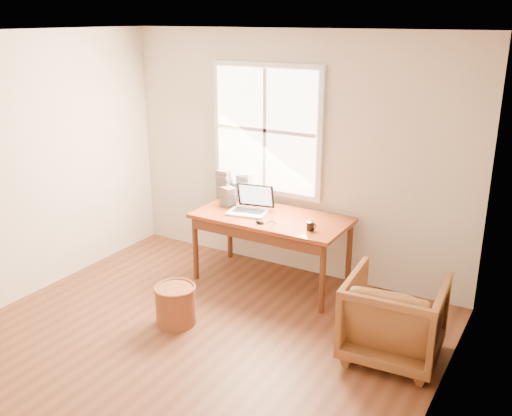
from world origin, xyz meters
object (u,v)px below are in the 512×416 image
Objects in this scene: desk at (272,218)px; laptop at (247,199)px; coffee_mug at (310,226)px; cd_stack_a at (245,186)px; armchair at (394,317)px; wicker_stool at (175,306)px.

desk is 0.32m from laptop.
cd_stack_a reaches higher than coffee_mug.
armchair is 1.96m from wicker_stool.
armchair is at bearing 14.61° from wicker_stool.
desk is at bearing 2.72° from laptop.
armchair is 2.17× the size of wicker_stool.
desk is 1.75m from armchair.
desk is 3.53× the size of laptop.
laptop reaches higher than cd_stack_a.
cd_stack_a reaches higher than desk.
laptop is at bearing -165.79° from desk.
coffee_mug is 1.17m from cd_stack_a.
coffee_mug is at bearing -32.12° from armchair.
wicker_stool is at bearing -105.84° from laptop.
coffee_mug reaches higher than wicker_stool.
laptop is 0.49m from cd_stack_a.
laptop is at bearing -24.09° from armchair.
laptop is at bearing -55.78° from cd_stack_a.
wicker_stool is at bearing -83.04° from cd_stack_a.
desk is 18.65× the size of coffee_mug.
laptop reaches higher than coffee_mug.
wicker_stool is at bearing 10.39° from armchair.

